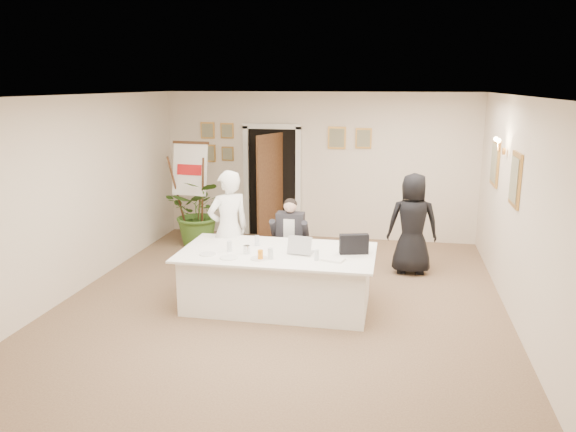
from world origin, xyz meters
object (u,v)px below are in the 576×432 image
(seated_man, at_px, (290,240))
(flip_chart, at_px, (194,199))
(laptop, at_px, (301,243))
(conference_table, at_px, (278,278))
(standing_woman, at_px, (413,224))
(oj_glass, at_px, (260,255))
(standing_man, at_px, (229,229))
(steel_jug, at_px, (247,250))
(potted_palm, at_px, (200,212))
(paper_stack, at_px, (333,259))
(laptop_bag, at_px, (354,244))

(seated_man, height_order, flip_chart, flip_chart)
(laptop, bearing_deg, conference_table, -172.28)
(standing_woman, height_order, oj_glass, standing_woman)
(standing_man, distance_m, steel_jug, 0.95)
(conference_table, distance_m, laptop, 0.61)
(flip_chart, distance_m, standing_man, 2.36)
(standing_woman, distance_m, laptop, 2.30)
(standing_woman, bearing_deg, steel_jug, 39.01)
(seated_man, bearing_deg, conference_table, -96.69)
(potted_palm, bearing_deg, steel_jug, -59.50)
(paper_stack, bearing_deg, flip_chart, 135.33)
(standing_woman, bearing_deg, standing_man, 20.23)
(seated_man, relative_size, standing_man, 0.75)
(standing_woman, distance_m, paper_stack, 2.25)
(potted_palm, xyz_separation_m, oj_glass, (1.90, -3.04, 0.21))
(laptop, relative_size, paper_stack, 1.27)
(seated_man, distance_m, steel_jug, 1.22)
(potted_palm, xyz_separation_m, paper_stack, (2.80, -2.89, 0.16))
(standing_woman, bearing_deg, seated_man, 20.62)
(conference_table, relative_size, paper_stack, 9.50)
(laptop_bag, bearing_deg, seated_man, 123.83)
(flip_chart, xyz_separation_m, oj_glass, (2.01, -3.03, -0.04))
(laptop, distance_m, steel_jug, 0.72)
(standing_woman, distance_m, potted_palm, 3.93)
(laptop_bag, distance_m, steel_jug, 1.41)
(laptop, xyz_separation_m, laptop_bag, (0.69, 0.09, -0.01))
(potted_palm, relative_size, oj_glass, 9.66)
(laptop_bag, bearing_deg, oj_glass, -171.80)
(flip_chart, height_order, oj_glass, flip_chart)
(steel_jug, bearing_deg, oj_glass, -43.78)
(standing_woman, xyz_separation_m, potted_palm, (-3.83, 0.88, -0.18))
(conference_table, distance_m, seated_man, 1.01)
(conference_table, relative_size, seated_man, 1.98)
(flip_chart, distance_m, oj_glass, 3.64)
(conference_table, height_order, flip_chart, flip_chart)
(standing_man, height_order, laptop, standing_man)
(standing_man, bearing_deg, seated_man, 161.89)
(standing_woman, xyz_separation_m, laptop, (-1.48, -1.76, 0.11))
(flip_chart, height_order, laptop_bag, flip_chart)
(flip_chart, distance_m, paper_stack, 4.10)
(potted_palm, relative_size, laptop_bag, 3.34)
(potted_palm, height_order, paper_stack, potted_palm)
(flip_chart, xyz_separation_m, potted_palm, (0.11, 0.01, -0.25))
(conference_table, xyz_separation_m, flip_chart, (-2.14, 2.62, 0.48))
(steel_jug, bearing_deg, seated_man, 72.72)
(standing_woman, distance_m, laptop_bag, 1.85)
(flip_chart, relative_size, laptop, 5.49)
(standing_woman, relative_size, oj_glass, 12.37)
(flip_chart, relative_size, steel_jug, 17.25)
(standing_man, height_order, laptop_bag, standing_man)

